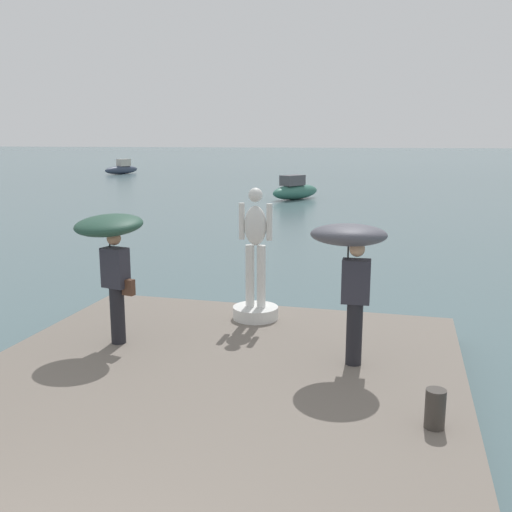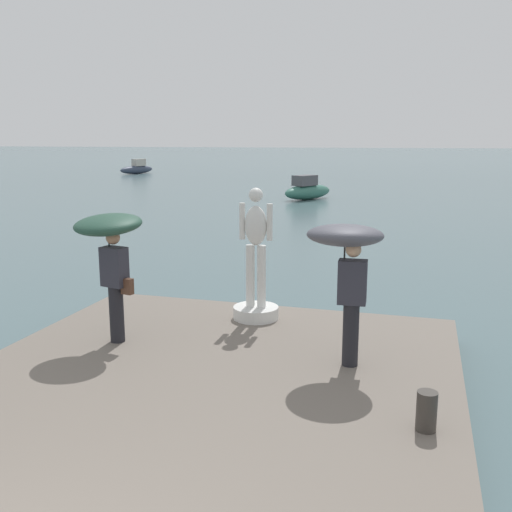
# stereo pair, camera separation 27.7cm
# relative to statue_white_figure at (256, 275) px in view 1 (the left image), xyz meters

# --- Properties ---
(ground_plane) EXTENTS (400.00, 400.00, 0.00)m
(ground_plane) POSITION_rel_statue_white_figure_xyz_m (0.06, 32.99, -1.17)
(ground_plane) COLOR #4C666B
(pier) EXTENTS (6.54, 10.86, 0.40)m
(pier) POSITION_rel_statue_white_figure_xyz_m (0.06, -4.58, -0.97)
(pier) COLOR #70665B
(pier) RESTS_ON ground
(statue_white_figure) EXTENTS (0.79, 0.79, 2.27)m
(statue_white_figure) POSITION_rel_statue_white_figure_xyz_m (0.00, 0.00, 0.00)
(statue_white_figure) COLOR silver
(statue_white_figure) RESTS_ON pier
(onlooker_left) EXTENTS (1.22, 1.24, 2.00)m
(onlooker_left) POSITION_rel_statue_white_figure_xyz_m (-1.80, -1.67, 0.79)
(onlooker_left) COLOR black
(onlooker_left) RESTS_ON pier
(onlooker_right) EXTENTS (1.07, 1.09, 1.99)m
(onlooker_right) POSITION_rel_statue_white_figure_xyz_m (1.75, -1.65, 0.81)
(onlooker_right) COLOR black
(onlooker_right) RESTS_ON pier
(mooring_bollard) EXTENTS (0.22, 0.22, 0.44)m
(mooring_bollard) POSITION_rel_statue_white_figure_xyz_m (2.85, -3.29, -0.55)
(mooring_bollard) COLOR #38332D
(mooring_bollard) RESTS_ON pier
(boat_mid) EXTENTS (2.82, 3.75, 1.42)m
(boat_mid) POSITION_rel_statue_white_figure_xyz_m (-3.86, 24.04, -0.62)
(boat_mid) COLOR #336B5B
(boat_mid) RESTS_ON ground
(boat_far) EXTENTS (2.16, 4.54, 1.49)m
(boat_far) POSITION_rel_statue_white_figure_xyz_m (-25.49, 44.38, -0.63)
(boat_far) COLOR #2D384C
(boat_far) RESTS_ON ground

